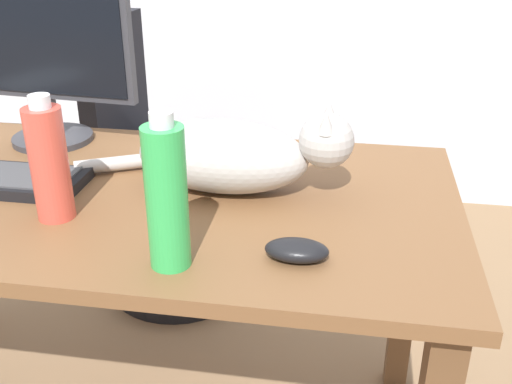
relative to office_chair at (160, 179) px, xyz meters
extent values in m
cube|color=brown|center=(0.14, -0.69, 0.28)|extent=(1.45, 0.73, 0.03)
cube|color=brown|center=(0.80, -0.39, -0.07)|extent=(0.06, 0.06, 0.68)
cylinder|color=black|center=(0.05, -0.01, -0.39)|extent=(0.48, 0.48, 0.04)
cylinder|color=black|center=(0.05, -0.01, -0.17)|extent=(0.06, 0.06, 0.48)
cylinder|color=black|center=(0.05, -0.01, 0.10)|extent=(0.44, 0.44, 0.06)
cube|color=black|center=(-0.14, 0.01, 0.33)|extent=(0.10, 0.36, 0.40)
cylinder|color=#333338|center=(-0.12, -0.44, 0.30)|extent=(0.20, 0.20, 0.01)
cylinder|color=#333338|center=(-0.12, -0.44, 0.36)|extent=(0.04, 0.04, 0.10)
cube|color=#333338|center=(-0.12, -0.44, 0.56)|extent=(0.48, 0.06, 0.30)
cube|color=black|center=(-0.12, -0.45, 0.56)|extent=(0.45, 0.04, 0.27)
ellipsoid|color=#B2ADA8|center=(0.37, -0.65, 0.37)|extent=(0.37, 0.19, 0.15)
sphere|color=#B2ADA8|center=(0.58, -0.66, 0.42)|extent=(0.11, 0.11, 0.11)
cone|color=#B2ADA8|center=(0.58, -0.63, 0.47)|extent=(0.04, 0.04, 0.04)
cone|color=#B2ADA8|center=(0.58, -0.69, 0.47)|extent=(0.04, 0.04, 0.04)
cylinder|color=#B2ADA8|center=(0.11, -0.60, 0.32)|extent=(0.18, 0.11, 0.03)
ellipsoid|color=black|center=(0.55, -0.91, 0.31)|extent=(0.11, 0.06, 0.04)
cylinder|color=#D84C3D|center=(0.08, -0.83, 0.41)|extent=(0.07, 0.07, 0.22)
cylinder|color=silver|center=(0.08, -0.83, 0.53)|extent=(0.04, 0.04, 0.02)
cylinder|color=green|center=(0.35, -0.96, 0.42)|extent=(0.07, 0.07, 0.24)
cylinder|color=silver|center=(0.35, -0.96, 0.55)|extent=(0.04, 0.04, 0.02)
camera|label=1|loc=(0.63, -1.80, 0.85)|focal=42.72mm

